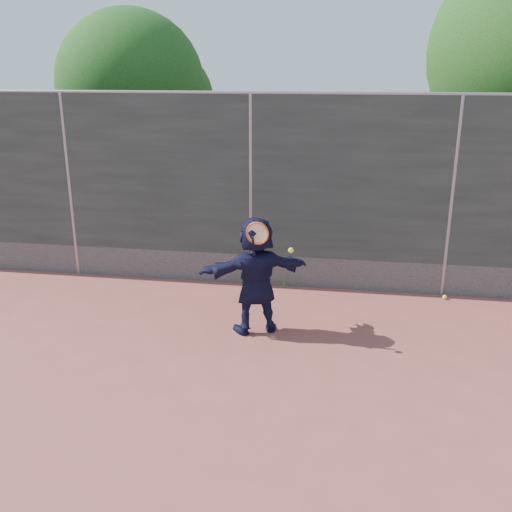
# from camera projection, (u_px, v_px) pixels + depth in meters

# --- Properties ---
(ground) EXTENTS (80.00, 80.00, 0.00)m
(ground) POSITION_uv_depth(u_px,v_px,m) (195.00, 400.00, 6.02)
(ground) COLOR #9E4C42
(ground) RESTS_ON ground
(player) EXTENTS (1.52, 1.02, 1.57)m
(player) POSITION_uv_depth(u_px,v_px,m) (256.00, 275.00, 7.40)
(player) COLOR #121433
(player) RESTS_ON ground
(ball_ground) EXTENTS (0.07, 0.07, 0.07)m
(ball_ground) POSITION_uv_depth(u_px,v_px,m) (445.00, 297.00, 8.66)
(ball_ground) COLOR #D8EB34
(ball_ground) RESTS_ON ground
(fence) EXTENTS (20.00, 0.06, 3.03)m
(fence) POSITION_uv_depth(u_px,v_px,m) (251.00, 188.00, 8.81)
(fence) COLOR #38423D
(fence) RESTS_ON ground
(swing_action) EXTENTS (0.61, 0.21, 0.51)m
(swing_action) POSITION_uv_depth(u_px,v_px,m) (260.00, 236.00, 7.01)
(swing_action) COLOR #D04E13
(swing_action) RESTS_ON ground
(tree_left) EXTENTS (3.15, 3.00, 4.53)m
(tree_left) POSITION_uv_depth(u_px,v_px,m) (139.00, 89.00, 11.69)
(tree_left) COLOR #382314
(tree_left) RESTS_ON ground
(weed_clump) EXTENTS (0.68, 0.07, 0.30)m
(weed_clump) POSITION_uv_depth(u_px,v_px,m) (268.00, 279.00, 9.11)
(weed_clump) COLOR #387226
(weed_clump) RESTS_ON ground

